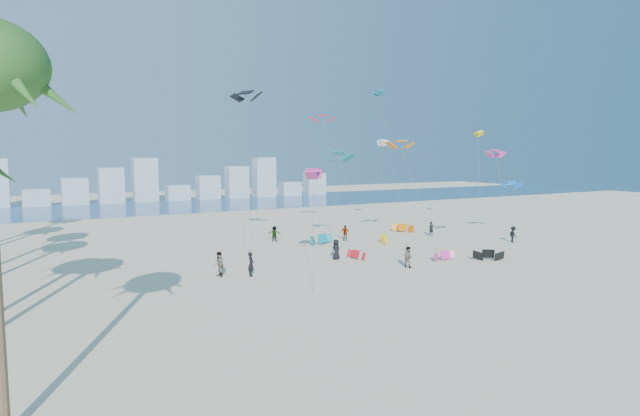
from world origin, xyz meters
TOP-DOWN VIEW (x-y plane):
  - ground at (0.00, 0.00)m, footprint 220.00×220.00m
  - ocean at (0.00, 72.00)m, footprint 220.00×220.00m
  - kitesurfer_near at (-4.48, 13.15)m, footprint 0.71×0.80m
  - kitesurfer_mid at (7.66, 9.94)m, footprint 0.92×1.02m
  - kitesurfers_far at (7.90, 18.81)m, footprint 32.31×13.84m
  - grounded_kites at (12.42, 18.29)m, footprint 15.25×19.27m
  - flying_kites at (13.38, 23.10)m, footprint 36.52×33.43m
  - distant_skyline at (-1.19, 82.00)m, footprint 85.00×3.00m

SIDE VIEW (x-z plane):
  - ground at x=0.00m, z-range 0.00..0.00m
  - ocean at x=0.00m, z-range 0.01..0.01m
  - grounded_kites at x=12.42m, z-range -0.05..0.90m
  - kitesurfer_mid at x=7.66m, z-range 0.00..1.71m
  - kitesurfers_far at x=7.90m, z-range -0.08..1.79m
  - kitesurfer_near at x=-4.48m, z-range 0.00..1.84m
  - distant_skyline at x=-1.19m, z-range -1.11..7.29m
  - flying_kites at x=13.38m, z-range 2.13..20.61m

